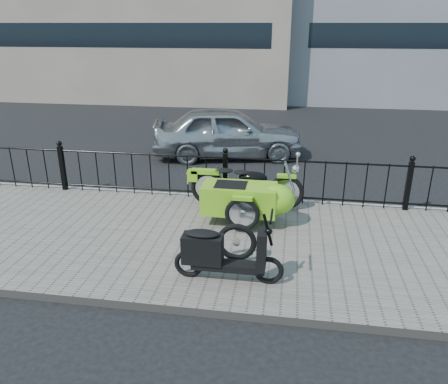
% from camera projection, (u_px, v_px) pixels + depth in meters
% --- Properties ---
extents(ground, '(120.00, 120.00, 0.00)m').
position_uv_depth(ground, '(214.00, 232.00, 7.77)').
color(ground, black).
rests_on(ground, ground).
extents(sidewalk, '(30.00, 3.80, 0.12)m').
position_uv_depth(sidewalk, '(209.00, 242.00, 7.28)').
color(sidewalk, '#686058').
rests_on(sidewalk, ground).
extents(curb, '(30.00, 0.10, 0.12)m').
position_uv_depth(curb, '(226.00, 199.00, 9.07)').
color(curb, gray).
rests_on(curb, ground).
extents(iron_fence, '(14.11, 0.11, 1.08)m').
position_uv_depth(iron_fence, '(225.00, 177.00, 8.75)').
color(iron_fence, black).
rests_on(iron_fence, sidewalk).
extents(motorcycle_sidecar, '(2.28, 1.48, 0.98)m').
position_uv_depth(motorcycle_sidecar, '(250.00, 196.00, 7.78)').
color(motorcycle_sidecar, black).
rests_on(motorcycle_sidecar, sidewalk).
extents(scooter, '(1.53, 0.45, 1.04)m').
position_uv_depth(scooter, '(220.00, 254.00, 5.97)').
color(scooter, black).
rests_on(scooter, sidewalk).
extents(spare_tire, '(0.61, 0.11, 0.60)m').
position_uv_depth(spare_tire, '(237.00, 242.00, 6.50)').
color(spare_tire, black).
rests_on(spare_tire, sidewalk).
extents(sedan_car, '(4.29, 2.41, 1.38)m').
position_uv_depth(sedan_car, '(228.00, 132.00, 11.93)').
color(sedan_car, '#A6A9AD').
rests_on(sedan_car, ground).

